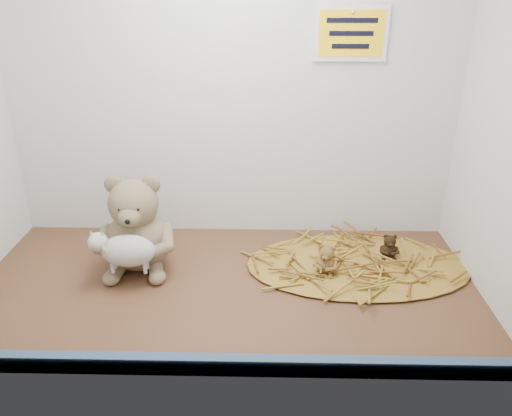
{
  "coord_description": "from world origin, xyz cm",
  "views": [
    {
      "loc": [
        9.5,
        -100.82,
        67.15
      ],
      "look_at": [
        7.15,
        2.72,
        19.52
      ],
      "focal_mm": 35.0,
      "sensor_mm": 36.0,
      "label": 1
    }
  ],
  "objects_px": {
    "mini_teddy_tan": "(327,258)",
    "mini_teddy_brown": "(389,245)",
    "main_teddy": "(136,223)",
    "toy_lamb": "(128,251)"
  },
  "relations": [
    {
      "from": "mini_teddy_tan",
      "to": "mini_teddy_brown",
      "type": "xyz_separation_m",
      "value": [
        0.17,
        0.08,
        -0.01
      ]
    },
    {
      "from": "main_teddy",
      "to": "mini_teddy_tan",
      "type": "relative_size",
      "value": 3.29
    },
    {
      "from": "toy_lamb",
      "to": "mini_teddy_tan",
      "type": "bearing_deg",
      "value": 6.45
    },
    {
      "from": "mini_teddy_brown",
      "to": "mini_teddy_tan",
      "type": "bearing_deg",
      "value": -149.68
    },
    {
      "from": "main_teddy",
      "to": "toy_lamb",
      "type": "bearing_deg",
      "value": -93.5
    },
    {
      "from": "main_teddy",
      "to": "mini_teddy_brown",
      "type": "distance_m",
      "value": 0.65
    },
    {
      "from": "main_teddy",
      "to": "mini_teddy_tan",
      "type": "bearing_deg",
      "value": -7.73
    },
    {
      "from": "toy_lamb",
      "to": "mini_teddy_brown",
      "type": "height_order",
      "value": "toy_lamb"
    },
    {
      "from": "main_teddy",
      "to": "mini_teddy_brown",
      "type": "height_order",
      "value": "main_teddy"
    },
    {
      "from": "main_teddy",
      "to": "mini_teddy_brown",
      "type": "bearing_deg",
      "value": 0.58
    }
  ]
}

